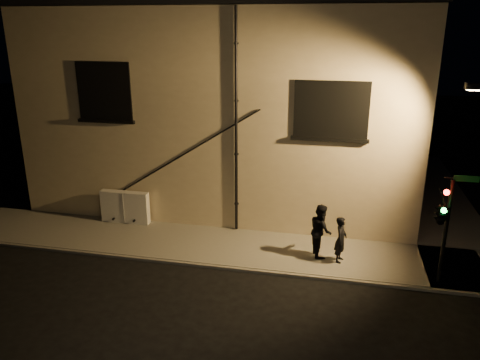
% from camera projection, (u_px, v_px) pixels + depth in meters
% --- Properties ---
extents(ground, '(90.00, 90.00, 0.00)m').
position_uv_depth(ground, '(270.00, 273.00, 15.47)').
color(ground, black).
extents(sidewalk, '(21.00, 16.00, 0.12)m').
position_uv_depth(sidewalk, '(316.00, 223.00, 19.28)').
color(sidewalk, slate).
rests_on(sidewalk, ground).
extents(building, '(16.20, 12.23, 8.80)m').
position_uv_depth(building, '(239.00, 98.00, 23.03)').
color(building, beige).
rests_on(building, ground).
extents(utility_cabinet, '(2.00, 0.34, 1.32)m').
position_uv_depth(utility_cabinet, '(125.00, 207.00, 19.00)').
color(utility_cabinet, silver).
rests_on(utility_cabinet, sidewalk).
extents(pedestrian_a, '(0.51, 0.66, 1.62)m').
position_uv_depth(pedestrian_a, '(341.00, 239.00, 15.78)').
color(pedestrian_a, black).
rests_on(pedestrian_a, sidewalk).
extents(pedestrian_b, '(0.94, 1.07, 1.87)m').
position_uv_depth(pedestrian_b, '(321.00, 230.00, 16.19)').
color(pedestrian_b, black).
rests_on(pedestrian_b, sidewalk).
extents(traffic_signal, '(1.22, 2.07, 3.53)m').
position_uv_depth(traffic_signal, '(442.00, 212.00, 13.93)').
color(traffic_signal, black).
rests_on(traffic_signal, sidewalk).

